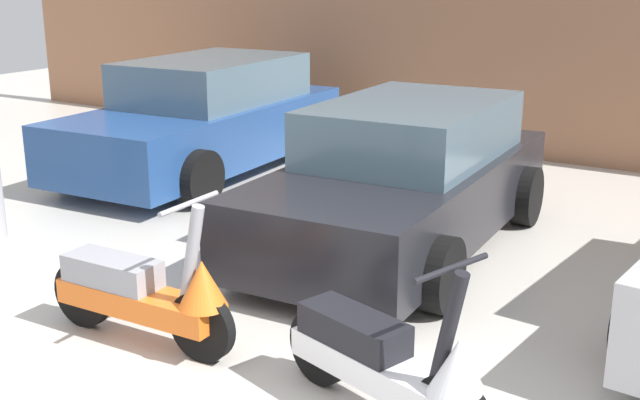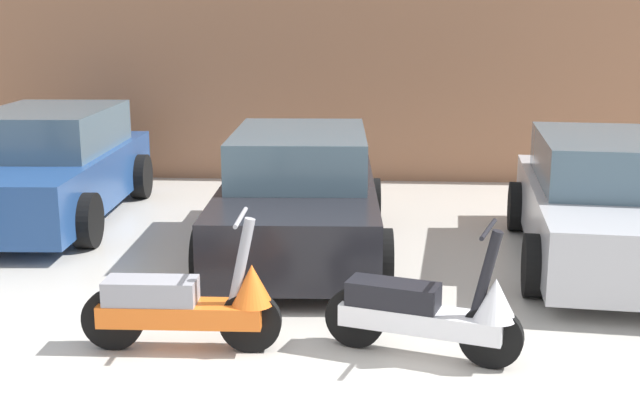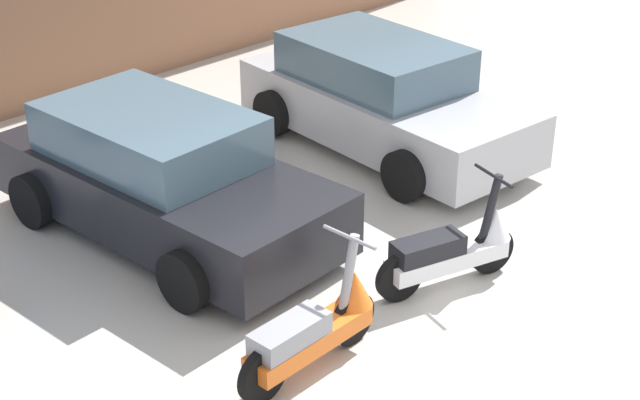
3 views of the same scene
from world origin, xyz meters
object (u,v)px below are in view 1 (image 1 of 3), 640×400
at_px(scooter_front_left, 146,292).
at_px(car_rear_center, 404,179).
at_px(car_rear_left, 206,118).
at_px(scooter_front_right, 390,361).

xyz_separation_m(scooter_front_left, car_rear_center, (0.61, 2.85, 0.25)).
bearing_deg(scooter_front_left, car_rear_left, 122.95).
height_order(scooter_front_left, car_rear_center, car_rear_center).
height_order(car_rear_left, car_rear_center, car_rear_left).
xyz_separation_m(scooter_front_right, car_rear_center, (-1.29, 2.86, 0.26)).
distance_m(scooter_front_left, car_rear_center, 2.92).
relative_size(scooter_front_right, car_rear_center, 0.38).
xyz_separation_m(scooter_front_left, car_rear_left, (-2.83, 4.15, 0.29)).
bearing_deg(scooter_front_left, scooter_front_right, -1.92).
distance_m(scooter_front_right, car_rear_center, 3.15).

